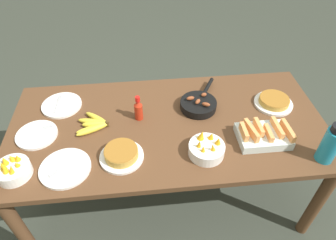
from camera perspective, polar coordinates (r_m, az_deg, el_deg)
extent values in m
plane|color=#383D33|center=(2.29, 0.00, -13.51)|extent=(14.00, 14.00, 0.00)
cube|color=brown|center=(1.75, 0.00, -1.13)|extent=(1.84, 0.88, 0.03)
cylinder|color=brown|center=(1.94, -26.24, -18.40)|extent=(0.07, 0.07, 0.67)
cylinder|color=brown|center=(2.06, 26.63, -13.78)|extent=(0.07, 0.07, 0.67)
cylinder|color=brown|center=(2.38, -22.08, -2.23)|extent=(0.07, 0.07, 0.67)
cylinder|color=brown|center=(2.48, 19.22, 0.72)|extent=(0.07, 0.07, 0.67)
ellipsoid|color=yellow|center=(1.80, -13.36, 0.28)|extent=(0.16, 0.14, 0.03)
ellipsoid|color=yellow|center=(1.78, -14.00, -0.37)|extent=(0.19, 0.09, 0.04)
ellipsoid|color=yellow|center=(1.76, -13.68, -0.79)|extent=(0.15, 0.04, 0.04)
ellipsoid|color=yellow|center=(1.75, -14.14, -1.52)|extent=(0.19, 0.09, 0.03)
ellipsoid|color=yellow|center=(1.74, -14.13, -1.72)|extent=(0.19, 0.11, 0.04)
cylinder|color=#4C3819|center=(1.75, -11.50, -0.73)|extent=(0.02, 0.02, 0.04)
cube|color=silver|center=(1.72, 17.63, -2.95)|extent=(0.28, 0.19, 0.05)
cube|color=#F29E56|center=(1.65, 14.25, -2.22)|extent=(0.02, 0.11, 0.05)
cube|color=#F29E56|center=(1.66, 15.56, -1.96)|extent=(0.05, 0.15, 0.05)
cube|color=#F29E56|center=(1.70, 16.86, -1.36)|extent=(0.03, 0.12, 0.05)
cube|color=#F29E56|center=(1.68, 18.61, -2.38)|extent=(0.02, 0.11, 0.04)
cube|color=#F29E56|center=(1.73, 20.08, -1.40)|extent=(0.03, 0.14, 0.04)
cube|color=#F29E56|center=(1.73, 21.83, -1.89)|extent=(0.03, 0.15, 0.05)
cylinder|color=black|center=(1.85, 5.74, 2.37)|extent=(0.22, 0.22, 0.01)
cylinder|color=black|center=(1.83, 5.80, 2.98)|extent=(0.22, 0.22, 0.04)
cylinder|color=black|center=(1.98, 7.64, 6.42)|extent=(0.10, 0.16, 0.02)
ellipsoid|color=brown|center=(1.81, 4.29, 4.16)|extent=(0.05, 0.04, 0.03)
ellipsoid|color=brown|center=(1.78, 7.25, 2.98)|extent=(0.05, 0.04, 0.02)
ellipsoid|color=brown|center=(1.86, 6.84, 4.81)|extent=(0.04, 0.04, 0.03)
ellipsoid|color=brown|center=(1.80, 5.69, 3.53)|extent=(0.05, 0.05, 0.03)
cylinder|color=white|center=(1.58, -8.80, -6.92)|extent=(0.23, 0.23, 0.02)
cylinder|color=gold|center=(1.56, -8.91, -6.22)|extent=(0.17, 0.17, 0.04)
cylinder|color=#9F6624|center=(1.54, -9.00, -5.67)|extent=(0.17, 0.17, 0.00)
cylinder|color=white|center=(1.98, 19.40, 3.00)|extent=(0.24, 0.24, 0.02)
cylinder|color=gold|center=(1.96, 19.55, 3.52)|extent=(0.18, 0.18, 0.03)
cylinder|color=#9F6624|center=(1.95, 19.67, 3.91)|extent=(0.18, 0.18, 0.00)
cylinder|color=white|center=(1.82, -23.72, -2.60)|extent=(0.23, 0.23, 0.02)
cylinder|color=#B2B2B7|center=(1.83, -24.69, -2.12)|extent=(0.13, 0.05, 0.01)
cube|color=#B2B2B7|center=(1.83, -21.94, -1.24)|extent=(0.06, 0.04, 0.00)
cylinder|color=white|center=(1.97, -19.58, 2.68)|extent=(0.24, 0.24, 0.02)
cylinder|color=#B2B2B7|center=(1.95, -20.45, 2.47)|extent=(0.01, 0.12, 0.01)
cube|color=#B2B2B7|center=(2.01, -19.95, 3.98)|extent=(0.02, 0.05, 0.00)
cylinder|color=white|center=(1.60, -18.98, -8.67)|extent=(0.26, 0.26, 0.02)
cylinder|color=#B2B2B7|center=(1.60, -18.32, -8.01)|extent=(0.10, 0.08, 0.01)
cube|color=#B2B2B7|center=(1.58, -20.99, -9.52)|extent=(0.05, 0.05, 0.00)
cylinder|color=white|center=(1.58, 7.33, -5.61)|extent=(0.19, 0.19, 0.06)
cone|color=#F4A819|center=(1.55, 9.55, -4.00)|extent=(0.04, 0.04, 0.06)
cone|color=#F4A819|center=(1.58, 8.26, -3.10)|extent=(0.05, 0.05, 0.05)
cone|color=#F4A819|center=(1.57, 6.41, -2.94)|extent=(0.06, 0.05, 0.06)
cone|color=#F4A819|center=(1.52, 5.98, -4.59)|extent=(0.03, 0.04, 0.06)
cone|color=#F4A819|center=(1.51, 6.72, -5.54)|extent=(0.04, 0.04, 0.04)
cone|color=#F4A819|center=(1.52, 8.55, -5.20)|extent=(0.04, 0.04, 0.06)
cylinder|color=white|center=(1.66, -27.39, -8.55)|extent=(0.17, 0.17, 0.06)
cone|color=#F4A819|center=(1.61, -26.86, -7.61)|extent=(0.03, 0.04, 0.04)
cone|color=#F4A819|center=(1.64, -26.77, -6.51)|extent=(0.05, 0.05, 0.05)
cone|color=#F4A819|center=(1.65, -27.65, -6.48)|extent=(0.05, 0.04, 0.05)
cone|color=#F4A819|center=(1.65, -28.72, -6.88)|extent=(0.05, 0.06, 0.05)
cone|color=#F4A819|center=(1.63, -28.98, -7.74)|extent=(0.05, 0.05, 0.05)
cone|color=#F4A819|center=(1.61, -28.72, -8.26)|extent=(0.04, 0.04, 0.05)
cone|color=#F4A819|center=(1.59, -27.67, -8.35)|extent=(0.05, 0.04, 0.06)
cylinder|color=teal|center=(1.69, 28.46, -4.31)|extent=(0.09, 0.09, 0.20)
cylinder|color=#B72814|center=(1.75, -5.61, 1.56)|extent=(0.05, 0.05, 0.10)
cone|color=#B72814|center=(1.71, -5.76, 3.17)|extent=(0.05, 0.05, 0.03)
cylinder|color=red|center=(1.69, -5.83, 3.97)|extent=(0.03, 0.03, 0.03)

